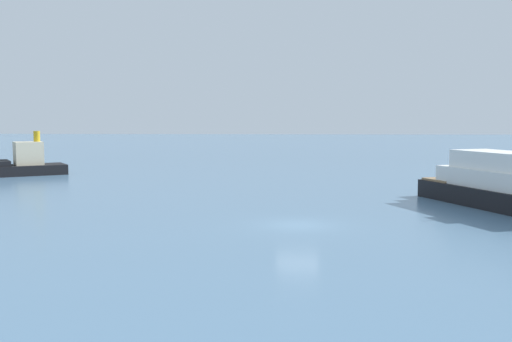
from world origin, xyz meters
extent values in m
plane|color=slate|center=(0.00, 0.00, 0.00)|extent=(400.00, 400.00, 0.00)
cube|color=#937551|center=(12.80, 12.88, 1.45)|extent=(4.95, 4.38, 0.16)
cube|color=black|center=(-30.07, 29.64, 0.56)|extent=(9.39, 8.13, 1.12)
cube|color=beige|center=(-29.81, 29.80, 2.42)|extent=(3.98, 3.94, 2.60)
cylinder|color=gold|center=(-29.00, 30.32, 4.32)|extent=(0.70, 0.70, 1.20)
camera|label=1|loc=(-0.67, -34.39, 6.35)|focal=40.94mm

